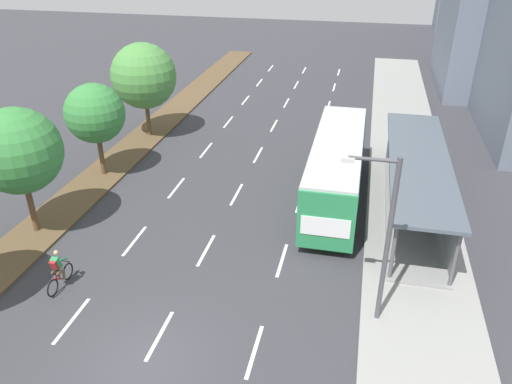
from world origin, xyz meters
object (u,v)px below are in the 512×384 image
Objects in this scene: median_tree_third at (95,114)px; streetlight at (384,232)px; cyclist at (58,271)px; median_tree_fourth at (144,76)px; bus_shelter at (422,180)px; bus at (337,164)px; median_tree_second at (18,151)px.

median_tree_third is 0.83× the size of streetlight.
streetlight reaches higher than cyclist.
median_tree_fourth is (0.13, 6.39, 0.44)m from median_tree_third.
cyclist is at bearing -71.65° from median_tree_third.
bus_shelter is 17.87m from median_tree_third.
median_tree_third reaches higher than bus_shelter.
median_tree_third is at bearing 108.35° from cyclist.
median_tree_fourth is 0.97× the size of streetlight.
cyclist is at bearing -79.06° from median_tree_fourth.
median_tree_fourth is at bearing 154.47° from bus.
streetlight is at bearing -44.88° from median_tree_fourth.
median_tree_third is (0.17, 6.39, -0.42)m from median_tree_second.
bus_shelter is at bearing 76.17° from streetlight.
bus_shelter is 9.07m from streetlight.
median_tree_second is 0.96× the size of median_tree_fourth.
median_tree_fourth is at bearing 158.70° from bus_shelter.
streetlight reaches higher than median_tree_fourth.
bus is at bearing 103.43° from streetlight.
streetlight reaches higher than median_tree_third.
bus is 2.10× the size of median_tree_third.
median_tree_fourth is at bearing 135.12° from streetlight.
bus is 9.51m from streetlight.
median_tree_third is at bearing 178.45° from bus_shelter.
streetlight is (12.37, 0.81, 3.10)m from cyclist.
median_tree_third is at bearing 149.93° from streetlight.
streetlight is (15.65, -9.06, 0.09)m from median_tree_third.
bus is at bearing 25.16° from median_tree_second.
bus is (-4.28, 0.50, 0.20)m from bus_shelter.
median_tree_second reaches higher than cyclist.
bus is 1.74× the size of streetlight.
bus is at bearing -25.53° from median_tree_fourth.
streetlight is (2.17, -9.08, 1.82)m from bus.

